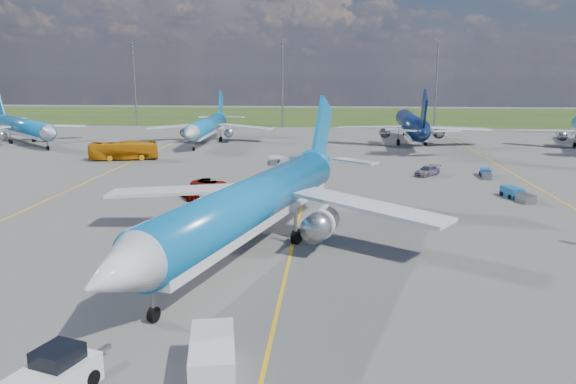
# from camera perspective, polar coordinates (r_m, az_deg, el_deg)

# --- Properties ---
(ground) EXTENTS (400.00, 400.00, 0.00)m
(ground) POSITION_cam_1_polar(r_m,az_deg,el_deg) (42.91, -0.15, -8.07)
(ground) COLOR #575754
(ground) RESTS_ON ground
(grass_strip) EXTENTS (400.00, 80.00, 0.01)m
(grass_strip) POSITION_cam_1_polar(r_m,az_deg,el_deg) (190.71, 3.52, 7.76)
(grass_strip) COLOR #2D4719
(grass_strip) RESTS_ON ground
(taxiway_lines) EXTENTS (60.25, 160.00, 0.02)m
(taxiway_lines) POSITION_cam_1_polar(r_m,az_deg,el_deg) (69.49, 1.83, -0.12)
(taxiway_lines) COLOR yellow
(taxiway_lines) RESTS_ON ground
(floodlight_masts) EXTENTS (202.20, 0.50, 22.70)m
(floodlight_masts) POSITION_cam_1_polar(r_m,az_deg,el_deg) (150.27, 7.19, 11.28)
(floodlight_masts) COLOR slate
(floodlight_masts) RESTS_ON ground
(bg_jet_nw) EXTENTS (47.03, 46.75, 9.86)m
(bg_jet_nw) POSITION_cam_1_polar(r_m,az_deg,el_deg) (128.43, -25.02, 4.45)
(bg_jet_nw) COLOR #0C6DB4
(bg_jet_nw) RESTS_ON ground
(bg_jet_nnw) EXTENTS (29.34, 38.23, 9.91)m
(bg_jet_nnw) POSITION_cam_1_polar(r_m,az_deg,el_deg) (119.66, -8.18, 4.99)
(bg_jet_nnw) COLOR #0C6DB4
(bg_jet_nnw) RESTS_ON ground
(bg_jet_n) EXTENTS (34.55, 44.66, 11.45)m
(bg_jet_n) POSITION_cam_1_polar(r_m,az_deg,el_deg) (120.09, 12.30, 4.85)
(bg_jet_n) COLOR #071842
(bg_jet_n) RESTS_ON ground
(main_airliner) EXTENTS (45.41, 52.80, 11.81)m
(main_airliner) POSITION_cam_1_polar(r_m,az_deg,el_deg) (48.07, -3.46, -5.83)
(main_airliner) COLOR #0C6DB4
(main_airliner) RESTS_ON ground
(pushback_tug) EXTENTS (3.70, 6.56, 2.19)m
(pushback_tug) POSITION_cam_1_polar(r_m,az_deg,el_deg) (29.64, -22.92, -17.04)
(pushback_tug) COLOR silver
(pushback_tug) RESTS_ON ground
(service_van) EXTENTS (3.06, 5.20, 2.14)m
(service_van) POSITION_cam_1_polar(r_m,az_deg,el_deg) (28.82, -7.67, -16.56)
(service_van) COLOR silver
(service_van) RESTS_ON ground
(apron_bus) EXTENTS (11.66, 5.46, 3.16)m
(apron_bus) POSITION_cam_1_polar(r_m,az_deg,el_deg) (99.19, -16.36, 4.05)
(apron_bus) COLOR orange
(apron_bus) RESTS_ON ground
(service_car_a) EXTENTS (3.19, 4.22, 1.34)m
(service_car_a) POSITION_cam_1_polar(r_m,az_deg,el_deg) (67.42, -9.90, -0.11)
(service_car_a) COLOR #999999
(service_car_a) RESTS_ON ground
(service_car_b) EXTENTS (4.82, 2.25, 1.34)m
(service_car_b) POSITION_cam_1_polar(r_m,az_deg,el_deg) (72.59, -7.97, 0.83)
(service_car_b) COLOR #999999
(service_car_b) RESTS_ON ground
(service_car_c) EXTENTS (4.56, 4.96, 1.40)m
(service_car_c) POSITION_cam_1_polar(r_m,az_deg,el_deg) (83.49, 13.97, 2.10)
(service_car_c) COLOR #999999
(service_car_c) RESTS_ON ground
(baggage_tug_w) EXTENTS (2.76, 5.60, 1.21)m
(baggage_tug_w) POSITION_cam_1_polar(r_m,az_deg,el_deg) (71.50, 22.20, -0.23)
(baggage_tug_w) COLOR #17558C
(baggage_tug_w) RESTS_ON ground
(baggage_tug_c) EXTENTS (1.22, 4.21, 0.94)m
(baggage_tug_c) POSITION_cam_1_polar(r_m,az_deg,el_deg) (91.86, -1.39, 3.20)
(baggage_tug_c) COLOR #193F9A
(baggage_tug_c) RESTS_ON ground
(baggage_tug_e) EXTENTS (2.00, 4.83, 1.05)m
(baggage_tug_e) POSITION_cam_1_polar(r_m,az_deg,el_deg) (84.89, 19.46, 1.78)
(baggage_tug_e) COLOR #194999
(baggage_tug_e) RESTS_ON ground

